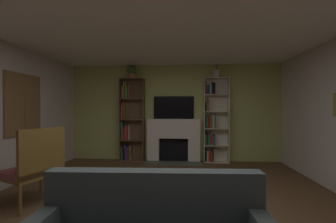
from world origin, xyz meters
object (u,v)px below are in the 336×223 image
at_px(fireplace, 174,139).
at_px(tv, 174,108).
at_px(bookshelf_right, 213,122).
at_px(bookshelf_left, 130,122).
at_px(armchair, 35,166).
at_px(vase_with_flowers, 216,73).
at_px(potted_plant, 132,72).

bearing_deg(fireplace, tv, 90.00).
bearing_deg(bookshelf_right, bookshelf_left, 179.86).
relative_size(tv, bookshelf_left, 0.49).
relative_size(bookshelf_left, bookshelf_right, 1.00).
bearing_deg(tv, armchair, -121.97).
height_order(bookshelf_right, armchair, bookshelf_right).
distance_m(tv, vase_with_flowers, 1.43).
bearing_deg(armchair, fireplace, 57.20).
distance_m(bookshelf_left, bookshelf_right, 2.23).
relative_size(vase_with_flowers, armchair, 0.31).
relative_size(fireplace, armchair, 1.33).
xyz_separation_m(bookshelf_left, potted_plant, (0.08, -0.05, 1.34)).
bearing_deg(potted_plant, armchair, -104.63).
xyz_separation_m(bookshelf_right, armchair, (-2.90, -2.92, -0.49)).
bearing_deg(potted_plant, tv, 6.14).
relative_size(bookshelf_right, potted_plant, 6.49).
xyz_separation_m(tv, bookshelf_right, (1.04, -0.07, -0.38)).
height_order(fireplace, bookshelf_left, bookshelf_left).
relative_size(tv, potted_plant, 3.15).
distance_m(fireplace, tv, 0.83).
height_order(tv, vase_with_flowers, vase_with_flowers).
distance_m(bookshelf_left, vase_with_flowers, 2.64).
height_order(bookshelf_right, vase_with_flowers, vase_with_flowers).
bearing_deg(bookshelf_left, armchair, -102.95).
relative_size(bookshelf_right, vase_with_flowers, 6.46).
distance_m(potted_plant, vase_with_flowers, 2.23).
bearing_deg(bookshelf_right, potted_plant, -178.68).
bearing_deg(potted_plant, fireplace, 1.31).
height_order(potted_plant, armchair, potted_plant).
bearing_deg(vase_with_flowers, armchair, -136.11).
bearing_deg(vase_with_flowers, tv, 173.84).
height_order(vase_with_flowers, armchair, vase_with_flowers).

